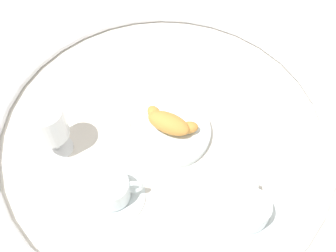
{
  "coord_description": "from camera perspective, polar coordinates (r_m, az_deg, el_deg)",
  "views": [
    {
      "loc": [
        0.0,
        -0.53,
        0.82
      ],
      "look_at": [
        0.01,
        0.0,
        0.03
      ],
      "focal_mm": 45.58,
      "sensor_mm": 36.0,
      "label": 1
    }
  ],
  "objects": [
    {
      "name": "coffee_cup_far",
      "position": [
        0.87,
        10.81,
        -11.2
      ],
      "size": [
        0.14,
        0.14,
        0.06
      ],
      "color": "silver",
      "rests_on": "ground_plane"
    },
    {
      "name": "sugar_packet",
      "position": [
        0.99,
        10.43,
        -0.24
      ],
      "size": [
        0.06,
        0.05,
        0.01
      ],
      "primitive_type": "cube",
      "rotation": [
        0.0,
        0.0,
        0.43
      ],
      "color": "white",
      "rests_on": "ground_plane"
    },
    {
      "name": "juice_glass_left",
      "position": [
        0.91,
        -15.8,
        0.25
      ],
      "size": [
        0.08,
        0.08,
        0.14
      ],
      "color": "white",
      "rests_on": "ground_plane"
    },
    {
      "name": "coffee_cup_near",
      "position": [
        0.88,
        -7.56,
        -8.64
      ],
      "size": [
        0.14,
        0.14,
        0.06
      ],
      "color": "silver",
      "rests_on": "ground_plane"
    },
    {
      "name": "table_chrome_rim",
      "position": [
        0.96,
        -0.86,
        -0.66
      ],
      "size": [
        0.78,
        0.78,
        0.02
      ],
      "primitive_type": "torus",
      "color": "silver",
      "rests_on": "ground_plane"
    },
    {
      "name": "croissant_large",
      "position": [
        0.94,
        0.09,
        0.51
      ],
      "size": [
        0.12,
        0.1,
        0.04
      ],
      "color": "#CC893D",
      "rests_on": "pastry_plate"
    },
    {
      "name": "ground_plane",
      "position": [
        0.97,
        -0.85,
        -1.05
      ],
      "size": [
        2.2,
        2.2,
        0.0
      ],
      "primitive_type": "plane",
      "color": "silver"
    },
    {
      "name": "pastry_plate",
      "position": [
        0.96,
        -0.0,
        -0.62
      ],
      "size": [
        0.19,
        0.19,
        0.02
      ],
      "color": "silver",
      "rests_on": "ground_plane"
    }
  ]
}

